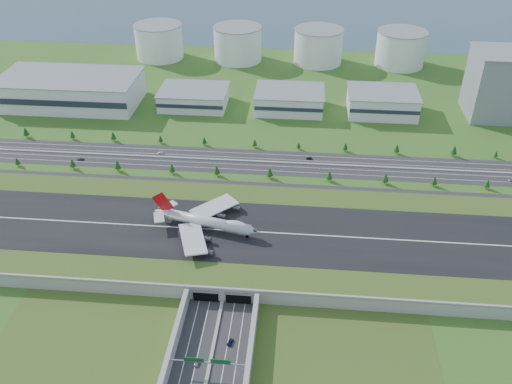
# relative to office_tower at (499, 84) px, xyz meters

# --- Properties ---
(ground) EXTENTS (1200.00, 1200.00, 0.00)m
(ground) POSITION_rel_office_tower_xyz_m (-200.00, -195.00, -27.50)
(ground) COLOR #2A5B1C
(ground) RESTS_ON ground
(airfield_deck) EXTENTS (520.00, 100.00, 9.20)m
(airfield_deck) POSITION_rel_office_tower_xyz_m (-200.00, -195.09, -23.38)
(airfield_deck) COLOR gray
(airfield_deck) RESTS_ON ground
(underpass_road) EXTENTS (38.80, 120.40, 8.00)m
(underpass_road) POSITION_rel_office_tower_xyz_m (-200.00, -294.42, -24.07)
(underpass_road) COLOR #28282B
(underpass_road) RESTS_ON ground
(sign_gantry_near) EXTENTS (38.70, 0.70, 9.80)m
(sign_gantry_near) POSITION_rel_office_tower_xyz_m (-200.00, -290.04, -20.55)
(sign_gantry_near) COLOR gray
(sign_gantry_near) RESTS_ON ground
(north_expressway) EXTENTS (560.00, 36.00, 0.12)m
(north_expressway) POSITION_rel_office_tower_xyz_m (-200.00, -100.00, -27.44)
(north_expressway) COLOR #28282B
(north_expressway) RESTS_ON ground
(tree_row) EXTENTS (503.03, 48.67, 8.45)m
(tree_row) POSITION_rel_office_tower_xyz_m (-196.59, -100.97, -22.74)
(tree_row) COLOR #3D2819
(tree_row) RESTS_ON ground
(hangar_west) EXTENTS (120.00, 60.00, 25.00)m
(hangar_west) POSITION_rel_office_tower_xyz_m (-370.00, -10.00, -15.00)
(hangar_west) COLOR silver
(hangar_west) RESTS_ON ground
(hangar_mid_a) EXTENTS (58.00, 42.00, 15.00)m
(hangar_mid_a) POSITION_rel_office_tower_xyz_m (-260.00, -5.00, -20.00)
(hangar_mid_a) COLOR silver
(hangar_mid_a) RESTS_ON ground
(hangar_mid_b) EXTENTS (58.00, 42.00, 17.00)m
(hangar_mid_b) POSITION_rel_office_tower_xyz_m (-175.00, -5.00, -19.00)
(hangar_mid_b) COLOR silver
(hangar_mid_b) RESTS_ON ground
(hangar_mid_c) EXTENTS (58.00, 42.00, 19.00)m
(hangar_mid_c) POSITION_rel_office_tower_xyz_m (-95.00, -5.00, -18.00)
(hangar_mid_c) COLOR silver
(hangar_mid_c) RESTS_ON ground
(office_tower) EXTENTS (46.00, 46.00, 55.00)m
(office_tower) POSITION_rel_office_tower_xyz_m (0.00, 0.00, 0.00)
(office_tower) COLOR gray
(office_tower) RESTS_ON ground
(fuel_tank_a) EXTENTS (50.00, 50.00, 35.00)m
(fuel_tank_a) POSITION_rel_office_tower_xyz_m (-320.00, 115.00, -10.00)
(fuel_tank_a) COLOR white
(fuel_tank_a) RESTS_ON ground
(fuel_tank_b) EXTENTS (50.00, 50.00, 35.00)m
(fuel_tank_b) POSITION_rel_office_tower_xyz_m (-235.00, 115.00, -10.00)
(fuel_tank_b) COLOR white
(fuel_tank_b) RESTS_ON ground
(fuel_tank_c) EXTENTS (50.00, 50.00, 35.00)m
(fuel_tank_c) POSITION_rel_office_tower_xyz_m (-150.00, 115.00, -10.00)
(fuel_tank_c) COLOR white
(fuel_tank_c) RESTS_ON ground
(fuel_tank_d) EXTENTS (50.00, 50.00, 35.00)m
(fuel_tank_d) POSITION_rel_office_tower_xyz_m (-65.00, 115.00, -10.00)
(fuel_tank_d) COLOR white
(fuel_tank_d) RESTS_ON ground
(bay_water) EXTENTS (1200.00, 260.00, 0.06)m
(bay_water) POSITION_rel_office_tower_xyz_m (-200.00, 285.00, -27.47)
(bay_water) COLOR #314D5F
(bay_water) RESTS_ON ground
(boeing_747) EXTENTS (66.48, 62.16, 20.85)m
(boeing_747) POSITION_rel_office_tower_xyz_m (-216.36, -195.00, -13.58)
(boeing_747) COLOR silver
(boeing_747) RESTS_ON airfield_deck
(car_0) EXTENTS (2.21, 4.94, 1.65)m
(car_0) POSITION_rel_office_tower_xyz_m (-206.23, -285.23, -26.56)
(car_0) COLOR #B4B4B9
(car_0) RESTS_ON ground
(car_2) EXTENTS (3.28, 5.16, 1.33)m
(car_2) POSITION_rel_office_tower_xyz_m (-192.25, -272.06, -26.72)
(car_2) COLOR #0C1C3C
(car_2) RESTS_ON ground
(car_4) EXTENTS (5.23, 2.61, 1.71)m
(car_4) POSITION_rel_office_tower_xyz_m (-326.29, -109.40, -26.52)
(car_4) COLOR #4D4C50
(car_4) RESTS_ON ground
(car_5) EXTENTS (4.56, 2.12, 1.45)m
(car_5) POSITION_rel_office_tower_xyz_m (-156.52, -92.61, -26.66)
(car_5) COLOR black
(car_5) RESTS_ON ground
(car_6) EXTENTS (5.68, 3.57, 1.46)m
(car_6) POSITION_rel_office_tower_xyz_m (-14.52, -109.93, -26.65)
(car_6) COLOR silver
(car_6) RESTS_ON ground
(car_7) EXTENTS (4.97, 2.83, 1.36)m
(car_7) POSITION_rel_office_tower_xyz_m (-269.59, -94.37, -26.70)
(car_7) COLOR white
(car_7) RESTS_ON ground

